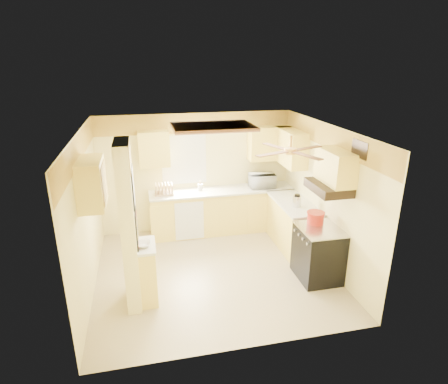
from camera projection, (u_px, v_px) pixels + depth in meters
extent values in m
plane|color=tan|center=(214.00, 271.00, 6.57)|extent=(4.00, 4.00, 0.00)
plane|color=white|center=(213.00, 130.00, 5.73)|extent=(4.00, 4.00, 0.00)
plane|color=#F8E897|center=(196.00, 173.00, 7.90)|extent=(4.00, 0.00, 4.00)
plane|color=#F8E897|center=(244.00, 264.00, 4.40)|extent=(4.00, 0.00, 4.00)
plane|color=#F8E897|center=(86.00, 216.00, 5.74)|extent=(0.00, 3.80, 3.80)
plane|color=#F8E897|center=(325.00, 196.00, 6.56)|extent=(0.00, 3.80, 3.80)
cube|color=#FFD54B|center=(195.00, 123.00, 7.52)|extent=(4.00, 0.02, 0.40)
cube|color=#F8E897|center=(129.00, 227.00, 5.37)|extent=(0.20, 0.70, 2.50)
cube|color=#F9DD61|center=(148.00, 273.00, 5.68)|extent=(0.25, 0.55, 0.90)
cube|color=silver|center=(146.00, 246.00, 5.53)|extent=(0.28, 0.58, 0.04)
cube|color=#F9DD61|center=(222.00, 211.00, 7.99)|extent=(3.00, 0.60, 0.90)
cube|color=#F9DD61|center=(293.00, 225.00, 7.32)|extent=(0.60, 1.40, 0.90)
cube|color=silver|center=(222.00, 191.00, 7.82)|extent=(3.04, 0.64, 0.04)
cube|color=silver|center=(294.00, 203.00, 7.16)|extent=(0.64, 1.44, 0.04)
cube|color=white|center=(189.00, 221.00, 7.56)|extent=(0.58, 0.02, 0.80)
cube|color=white|center=(184.00, 160.00, 7.73)|extent=(0.92, 0.02, 1.02)
cube|color=white|center=(184.00, 160.00, 7.73)|extent=(0.80, 0.02, 0.90)
cube|color=#F9DD61|center=(154.00, 149.00, 7.36)|extent=(0.60, 0.35, 0.70)
cube|color=#F9DD61|center=(270.00, 143.00, 7.85)|extent=(0.90, 0.35, 0.70)
cube|color=#F9DD61|center=(291.00, 148.00, 7.47)|extent=(0.35, 1.00, 0.70)
cube|color=#F9DD61|center=(91.00, 183.00, 5.34)|extent=(0.35, 0.75, 0.70)
cube|color=#F9DD61|center=(335.00, 167.00, 5.78)|extent=(0.35, 0.76, 0.52)
cube|color=black|center=(318.00, 254.00, 6.26)|extent=(0.65, 0.76, 0.90)
cube|color=silver|center=(320.00, 229.00, 6.10)|extent=(0.66, 0.77, 0.02)
cylinder|color=silver|center=(308.00, 244.00, 5.84)|extent=(0.03, 0.05, 0.05)
cylinder|color=silver|center=(303.00, 239.00, 6.00)|extent=(0.03, 0.05, 0.05)
cylinder|color=silver|center=(299.00, 235.00, 6.14)|extent=(0.03, 0.05, 0.05)
cylinder|color=silver|center=(295.00, 230.00, 6.30)|extent=(0.03, 0.05, 0.05)
cube|color=black|center=(328.00, 187.00, 5.88)|extent=(0.50, 0.76, 0.14)
cube|color=black|center=(133.00, 187.00, 5.19)|extent=(0.02, 0.42, 0.57)
cube|color=white|center=(133.00, 187.00, 5.19)|extent=(0.01, 0.37, 0.52)
cube|color=black|center=(137.00, 229.00, 5.41)|extent=(0.02, 0.42, 0.57)
cube|color=yellow|center=(137.00, 229.00, 5.41)|extent=(0.01, 0.37, 0.52)
cube|color=brown|center=(213.00, 127.00, 6.22)|extent=(1.35, 0.95, 0.06)
cube|color=white|center=(213.00, 128.00, 6.23)|extent=(1.15, 0.75, 0.02)
cylinder|color=gold|center=(291.00, 141.00, 5.32)|extent=(0.04, 0.04, 0.16)
cylinder|color=gold|center=(290.00, 151.00, 5.36)|extent=(0.18, 0.18, 0.08)
cube|color=brown|center=(307.00, 148.00, 5.53)|extent=(0.55, 0.28, 0.01)
cube|color=brown|center=(276.00, 147.00, 5.62)|extent=(0.28, 0.55, 0.01)
cube|color=brown|center=(273.00, 154.00, 5.20)|extent=(0.55, 0.28, 0.01)
cube|color=brown|center=(306.00, 156.00, 5.11)|extent=(0.28, 0.55, 0.01)
cube|color=black|center=(360.00, 149.00, 5.37)|extent=(0.02, 0.40, 0.25)
imported|color=white|center=(262.00, 181.00, 7.93)|extent=(0.55, 0.39, 0.29)
imported|color=white|center=(143.00, 244.00, 5.46)|extent=(0.25, 0.25, 0.06)
cylinder|color=#A81F14|center=(316.00, 218.00, 6.27)|extent=(0.28, 0.28, 0.18)
cylinder|color=#A81F14|center=(316.00, 213.00, 6.24)|extent=(0.30, 0.30, 0.02)
cylinder|color=silver|center=(297.00, 201.00, 6.90)|extent=(0.16, 0.16, 0.21)
cylinder|color=black|center=(297.00, 195.00, 6.86)|extent=(0.10, 0.10, 0.03)
cube|color=tan|center=(164.00, 193.00, 7.55)|extent=(0.38, 0.29, 0.04)
cube|color=tan|center=(156.00, 190.00, 7.49)|extent=(0.02, 0.26, 0.22)
cube|color=tan|center=(159.00, 190.00, 7.50)|extent=(0.02, 0.26, 0.22)
cube|color=tan|center=(163.00, 189.00, 7.52)|extent=(0.02, 0.26, 0.22)
cube|color=tan|center=(166.00, 189.00, 7.53)|extent=(0.02, 0.26, 0.22)
cube|color=tan|center=(169.00, 189.00, 7.54)|extent=(0.02, 0.26, 0.22)
cube|color=tan|center=(172.00, 189.00, 7.55)|extent=(0.02, 0.26, 0.22)
cylinder|color=white|center=(159.00, 190.00, 7.50)|extent=(0.01, 0.22, 0.22)
cylinder|color=white|center=(166.00, 189.00, 7.53)|extent=(0.01, 0.22, 0.22)
cylinder|color=white|center=(200.00, 187.00, 7.77)|extent=(0.10, 0.10, 0.13)
cylinder|color=tan|center=(201.00, 185.00, 7.76)|extent=(0.01, 0.01, 0.20)
cylinder|color=tan|center=(200.00, 185.00, 7.78)|extent=(0.01, 0.01, 0.20)
cylinder|color=tan|center=(199.00, 186.00, 7.76)|extent=(0.01, 0.01, 0.20)
cylinder|color=tan|center=(200.00, 186.00, 7.74)|extent=(0.01, 0.01, 0.20)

